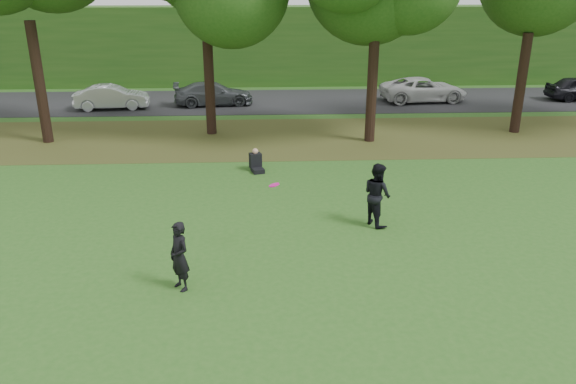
% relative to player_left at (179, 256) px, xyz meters
% --- Properties ---
extents(ground, '(120.00, 120.00, 0.00)m').
position_rel_player_left_xyz_m(ground, '(2.60, -0.06, -0.82)').
color(ground, '#29591C').
rests_on(ground, ground).
extents(leaf_litter, '(60.00, 7.00, 0.01)m').
position_rel_player_left_xyz_m(leaf_litter, '(2.60, 12.94, -0.81)').
color(leaf_litter, '#4B3B1A').
rests_on(leaf_litter, ground).
extents(street, '(70.00, 7.00, 0.02)m').
position_rel_player_left_xyz_m(street, '(2.60, 20.94, -0.81)').
color(street, black).
rests_on(street, ground).
extents(far_hedge, '(70.00, 3.00, 5.00)m').
position_rel_player_left_xyz_m(far_hedge, '(2.60, 26.94, 1.68)').
color(far_hedge, '#224F16').
rests_on(far_hedge, ground).
extents(player_left, '(0.68, 0.71, 1.64)m').
position_rel_player_left_xyz_m(player_left, '(0.00, 0.00, 0.00)').
color(player_left, black).
rests_on(player_left, ground).
extents(player_right, '(1.02, 1.11, 1.84)m').
position_rel_player_left_xyz_m(player_right, '(5.15, 3.37, 0.10)').
color(player_right, black).
rests_on(player_right, ground).
extents(parked_cars, '(41.33, 3.42, 1.36)m').
position_rel_player_left_xyz_m(parked_cars, '(3.62, 20.10, -0.14)').
color(parked_cars, black).
rests_on(parked_cars, street).
extents(frisbee, '(0.34, 0.35, 0.10)m').
position_rel_player_left_xyz_m(frisbee, '(2.18, 1.71, 1.05)').
color(frisbee, '#F4149E').
rests_on(frisbee, ground).
extents(seated_person, '(0.59, 0.81, 0.83)m').
position_rel_player_left_xyz_m(seated_person, '(1.66, 8.40, -0.51)').
color(seated_person, black).
rests_on(seated_person, ground).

